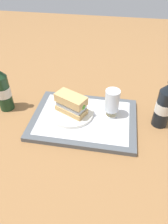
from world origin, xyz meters
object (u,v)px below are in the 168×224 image
object	(u,v)px
sandwich	(72,104)
beer_glass	(112,102)
plate	(72,113)
beer_bottle	(164,104)
second_bottle	(2,89)

from	to	relation	value
sandwich	beer_glass	bearing A→B (deg)	34.21
sandwich	beer_glass	size ratio (longest dim) A/B	1.16
plate	beer_bottle	xyz separation A→B (m)	(0.37, 0.03, 0.08)
sandwich	second_bottle	world-z (taller)	second_bottle
beer_glass	second_bottle	distance (m)	0.47
plate	sandwich	bearing A→B (deg)	-25.68
beer_bottle	beer_glass	bearing A→B (deg)	-179.38
sandwich	beer_bottle	bearing A→B (deg)	29.84
plate	beer_glass	bearing A→B (deg)	7.88
sandwich	second_bottle	xyz separation A→B (m)	(-0.31, 0.02, 0.03)
plate	second_bottle	size ratio (longest dim) A/B	0.71
plate	sandwich	size ratio (longest dim) A/B	1.31
sandwich	second_bottle	distance (m)	0.31
sandwich	beer_bottle	world-z (taller)	beer_bottle
beer_glass	second_bottle	bearing A→B (deg)	-179.22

